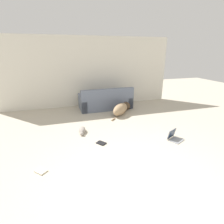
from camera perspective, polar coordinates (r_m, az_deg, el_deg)
The scene contains 8 objects.
ground_plane at distance 3.19m, azimuth 7.89°, elevation -22.41°, with size 20.00×20.00×0.00m, color #BCB29E.
wall_back at distance 7.06m, azimuth -7.94°, elevation 12.73°, with size 6.79×0.06×2.66m.
couch at distance 6.75m, azimuth -2.07°, elevation 3.43°, with size 2.00×0.94×0.84m.
dog at distance 6.20m, azimuth 3.11°, elevation 1.13°, with size 1.06×1.15×0.39m.
cat at distance 4.87m, azimuth -9.74°, elevation -5.90°, with size 0.24×0.55×0.13m.
laptop_open at distance 4.71m, azimuth 19.50°, elevation -7.49°, with size 0.43×0.42×0.26m.
book_black at distance 4.29m, azimuth -3.54°, elevation -10.08°, with size 0.25×0.26×0.02m.
book_cream at distance 3.66m, azimuth -22.14°, elevation -17.42°, with size 0.25×0.25×0.02m.
Camera 1 is at (-1.06, -2.15, 2.12)m, focal length 28.00 mm.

